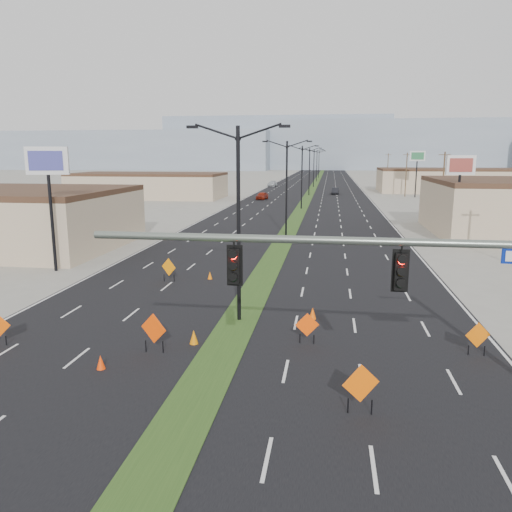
# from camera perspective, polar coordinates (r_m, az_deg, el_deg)

# --- Properties ---
(ground) EXTENTS (600.00, 600.00, 0.00)m
(ground) POSITION_cam_1_polar(r_m,az_deg,el_deg) (16.07, -10.18, -21.05)
(ground) COLOR gray
(ground) RESTS_ON ground
(road_surface) EXTENTS (25.00, 400.00, 0.02)m
(road_surface) POSITION_cam_1_polar(r_m,az_deg,el_deg) (113.20, 6.15, 7.08)
(road_surface) COLOR black
(road_surface) RESTS_ON ground
(median_strip) EXTENTS (2.00, 400.00, 0.04)m
(median_strip) POSITION_cam_1_polar(r_m,az_deg,el_deg) (113.20, 6.15, 7.08)
(median_strip) COLOR #254518
(median_strip) RESTS_ON ground
(building_sw_far) EXTENTS (30.00, 14.00, 4.50)m
(building_sw_far) POSITION_cam_1_polar(r_m,az_deg,el_deg) (104.59, -12.16, 7.77)
(building_sw_far) COLOR #C3A88B
(building_sw_far) RESTS_ON ground
(building_se_far) EXTENTS (44.00, 16.00, 5.00)m
(building_se_far) POSITION_cam_1_polar(r_m,az_deg,el_deg) (127.39, 23.87, 7.79)
(building_se_far) COLOR #C3A88B
(building_se_far) RESTS_ON ground
(mesa_west) EXTENTS (180.00, 50.00, 22.00)m
(mesa_west) POSITION_cam_1_polar(r_m,az_deg,el_deg) (318.19, -14.92, 11.56)
(mesa_west) COLOR gray
(mesa_west) RESTS_ON ground
(mesa_center) EXTENTS (220.00, 50.00, 28.00)m
(mesa_center) POSITION_cam_1_polar(r_m,az_deg,el_deg) (314.83, 15.25, 12.09)
(mesa_center) COLOR gray
(mesa_center) RESTS_ON ground
(mesa_backdrop) EXTENTS (140.00, 50.00, 32.00)m
(mesa_backdrop) POSITION_cam_1_polar(r_m,az_deg,el_deg) (334.65, 2.57, 12.76)
(mesa_backdrop) COLOR gray
(mesa_backdrop) RESTS_ON ground
(signal_mast) EXTENTS (16.30, 0.60, 8.00)m
(signal_mast) POSITION_cam_1_polar(r_m,az_deg,el_deg) (15.77, 22.82, -3.39)
(signal_mast) COLOR slate
(signal_mast) RESTS_ON ground
(streetlight_0) EXTENTS (5.15, 0.24, 10.02)m
(streetlight_0) POSITION_cam_1_polar(r_m,az_deg,el_deg) (25.40, -2.01, 4.30)
(streetlight_0) COLOR black
(streetlight_0) RESTS_ON ground
(streetlight_1) EXTENTS (5.15, 0.24, 10.02)m
(streetlight_1) POSITION_cam_1_polar(r_m,az_deg,el_deg) (53.07, 3.51, 8.04)
(streetlight_1) COLOR black
(streetlight_1) RESTS_ON ground
(streetlight_2) EXTENTS (5.15, 0.24, 10.02)m
(streetlight_2) POSITION_cam_1_polar(r_m,az_deg,el_deg) (80.97, 5.26, 9.20)
(streetlight_2) COLOR black
(streetlight_2) RESTS_ON ground
(streetlight_3) EXTENTS (5.15, 0.24, 10.02)m
(streetlight_3) POSITION_cam_1_polar(r_m,az_deg,el_deg) (108.92, 6.12, 9.76)
(streetlight_3) COLOR black
(streetlight_3) RESTS_ON ground
(streetlight_4) EXTENTS (5.15, 0.24, 10.02)m
(streetlight_4) POSITION_cam_1_polar(r_m,az_deg,el_deg) (136.89, 6.62, 10.09)
(streetlight_4) COLOR black
(streetlight_4) RESTS_ON ground
(streetlight_5) EXTENTS (5.15, 0.24, 10.02)m
(streetlight_5) POSITION_cam_1_polar(r_m,az_deg,el_deg) (164.87, 6.96, 10.31)
(streetlight_5) COLOR black
(streetlight_5) RESTS_ON ground
(streetlight_6) EXTENTS (5.15, 0.24, 10.02)m
(streetlight_6) POSITION_cam_1_polar(r_m,az_deg,el_deg) (192.86, 7.20, 10.47)
(streetlight_6) COLOR black
(streetlight_6) RESTS_ON ground
(utility_pole_1) EXTENTS (1.60, 0.20, 9.00)m
(utility_pole_1) POSITION_cam_1_polar(r_m,az_deg,el_deg) (74.50, 20.57, 7.76)
(utility_pole_1) COLOR #4C3823
(utility_pole_1) RESTS_ON ground
(utility_pole_2) EXTENTS (1.60, 0.20, 9.00)m
(utility_pole_2) POSITION_cam_1_polar(r_m,az_deg,el_deg) (108.95, 16.78, 8.96)
(utility_pole_2) COLOR #4C3823
(utility_pole_2) RESTS_ON ground
(utility_pole_3) EXTENTS (1.60, 0.20, 9.00)m
(utility_pole_3) POSITION_cam_1_polar(r_m,az_deg,el_deg) (143.66, 14.81, 9.56)
(utility_pole_3) COLOR #4C3823
(utility_pole_3) RESTS_ON ground
(car_left) EXTENTS (2.26, 4.44, 1.45)m
(car_left) POSITION_cam_1_polar(r_m,az_deg,el_deg) (98.22, 0.70, 6.90)
(car_left) COLOR maroon
(car_left) RESTS_ON ground
(car_mid) EXTENTS (1.74, 4.39, 1.42)m
(car_mid) POSITION_cam_1_polar(r_m,az_deg,el_deg) (112.53, 9.06, 7.34)
(car_mid) COLOR black
(car_mid) RESTS_ON ground
(car_far) EXTENTS (2.50, 5.23, 1.47)m
(car_far) POSITION_cam_1_polar(r_m,az_deg,el_deg) (139.18, 1.88, 8.26)
(car_far) COLOR #B6BCC1
(car_far) RESTS_ON ground
(construction_sign_1) EXTENTS (1.29, 0.49, 1.81)m
(construction_sign_1) POSITION_cam_1_polar(r_m,az_deg,el_deg) (22.55, -11.62, -8.25)
(construction_sign_1) COLOR #F14205
(construction_sign_1) RESTS_ON ground
(construction_sign_2) EXTENTS (1.14, 0.54, 1.64)m
(construction_sign_2) POSITION_cam_1_polar(r_m,az_deg,el_deg) (34.79, -9.94, -1.35)
(construction_sign_2) COLOR orange
(construction_sign_2) RESTS_ON ground
(construction_sign_3) EXTENTS (1.26, 0.55, 1.79)m
(construction_sign_3) POSITION_cam_1_polar(r_m,az_deg,el_deg) (17.53, 11.89, -14.24)
(construction_sign_3) COLOR #F65C05
(construction_sign_3) RESTS_ON ground
(construction_sign_4) EXTENTS (1.09, 0.25, 1.47)m
(construction_sign_4) POSITION_cam_1_polar(r_m,az_deg,el_deg) (23.30, 5.87, -7.96)
(construction_sign_4) COLOR #FF4805
(construction_sign_4) RESTS_ON ground
(construction_sign_5) EXTENTS (1.11, 0.34, 1.51)m
(construction_sign_5) POSITION_cam_1_polar(r_m,az_deg,el_deg) (23.86, 24.01, -8.39)
(construction_sign_5) COLOR #DE5E04
(construction_sign_5) RESTS_ON ground
(cone_0) EXTENTS (0.47, 0.47, 0.61)m
(cone_0) POSITION_cam_1_polar(r_m,az_deg,el_deg) (21.70, -17.33, -11.52)
(cone_0) COLOR #FF3C05
(cone_0) RESTS_ON ground
(cone_1) EXTENTS (0.51, 0.51, 0.68)m
(cone_1) POSITION_cam_1_polar(r_m,az_deg,el_deg) (23.48, -7.12, -9.18)
(cone_1) COLOR orange
(cone_1) RESTS_ON ground
(cone_2) EXTENTS (0.46, 0.46, 0.66)m
(cone_2) POSITION_cam_1_polar(r_m,az_deg,el_deg) (26.84, 6.49, -6.52)
(cone_2) COLOR #FF5A05
(cone_2) RESTS_ON ground
(cone_3) EXTENTS (0.34, 0.34, 0.55)m
(cone_3) POSITION_cam_1_polar(r_m,az_deg,el_deg) (35.20, -5.29, -2.23)
(cone_3) COLOR orange
(cone_3) RESTS_ON ground
(pole_sign_west) EXTENTS (2.97, 1.16, 9.17)m
(pole_sign_west) POSITION_cam_1_polar(r_m,az_deg,el_deg) (39.72, -22.70, 8.99)
(pole_sign_west) COLOR black
(pole_sign_west) RESTS_ON ground
(pole_sign_east_near) EXTENTS (2.81, 0.78, 8.55)m
(pole_sign_east_near) POSITION_cam_1_polar(r_m,az_deg,el_deg) (52.66, 22.30, 8.83)
(pole_sign_east_near) COLOR black
(pole_sign_east_near) RESTS_ON ground
(pole_sign_east_far) EXTENTS (3.06, 1.04, 9.38)m
(pole_sign_east_far) POSITION_cam_1_polar(r_m,az_deg,el_deg) (108.23, 17.95, 10.45)
(pole_sign_east_far) COLOR black
(pole_sign_east_far) RESTS_ON ground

